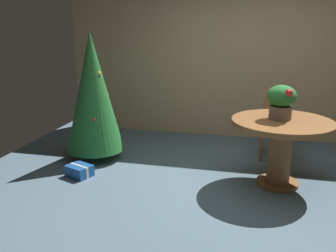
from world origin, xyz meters
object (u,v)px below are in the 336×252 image
at_px(round_dining_table, 281,138).
at_px(gift_box_blue, 79,171).
at_px(wooden_chair_far, 276,120).
at_px(holiday_tree, 93,93).
at_px(flower_vase, 281,100).

relative_size(round_dining_table, gift_box_blue, 3.16).
relative_size(wooden_chair_far, gift_box_blue, 2.68).
relative_size(holiday_tree, gift_box_blue, 4.86).
bearing_deg(gift_box_blue, holiday_tree, 95.64).
bearing_deg(wooden_chair_far, gift_box_blue, -151.03).
distance_m(round_dining_table, holiday_tree, 2.46).
bearing_deg(flower_vase, gift_box_blue, -171.37).
distance_m(flower_vase, holiday_tree, 2.41).
xyz_separation_m(round_dining_table, flower_vase, (-0.03, 0.04, 0.43)).
relative_size(flower_vase, wooden_chair_far, 0.40).
xyz_separation_m(wooden_chair_far, gift_box_blue, (-2.35, -1.30, -0.46)).
xyz_separation_m(round_dining_table, wooden_chair_far, (0.00, 0.99, -0.03)).
relative_size(wooden_chair_far, holiday_tree, 0.55).
height_order(wooden_chair_far, holiday_tree, holiday_tree).
bearing_deg(holiday_tree, flower_vase, -6.74).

